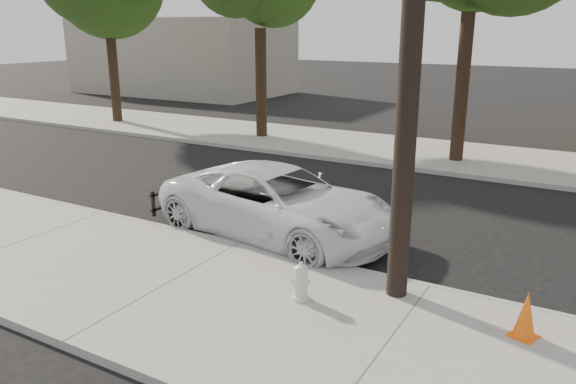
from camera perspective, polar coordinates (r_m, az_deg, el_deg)
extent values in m
plane|color=black|center=(13.42, 0.17, -2.87)|extent=(120.00, 120.00, 0.00)
cube|color=gray|center=(10.17, -12.10, -9.38)|extent=(90.00, 4.40, 0.15)
cube|color=gray|center=(20.95, 11.80, 4.06)|extent=(90.00, 5.00, 0.15)
cube|color=#9E9B93|center=(11.73, -4.95, -5.46)|extent=(90.00, 0.12, 0.16)
cube|color=gray|center=(40.69, -10.69, 13.43)|extent=(14.00, 8.00, 5.00)
cylinder|color=black|center=(8.73, 12.60, 17.46)|extent=(0.34, 0.34, 9.00)
cylinder|color=black|center=(27.86, -17.29, 11.52)|extent=(0.44, 0.44, 4.50)
cylinder|color=black|center=(22.89, -2.75, 11.00)|extent=(0.44, 0.44, 4.25)
cylinder|color=black|center=(19.38, 17.25, 10.05)|extent=(0.44, 0.44, 4.75)
imported|color=white|center=(12.23, -0.98, -1.06)|extent=(5.76, 3.21, 1.52)
cylinder|color=silver|center=(9.36, 1.31, -10.65)|extent=(0.29, 0.29, 0.06)
cylinder|color=silver|center=(9.26, 1.32, -9.41)|extent=(0.22, 0.22, 0.51)
ellipsoid|color=silver|center=(9.14, 1.33, -7.88)|extent=(0.24, 0.24, 0.17)
cylinder|color=silver|center=(9.24, 1.32, -9.13)|extent=(0.33, 0.19, 0.10)
cylinder|color=silver|center=(9.24, 1.32, -9.13)|extent=(0.17, 0.20, 0.13)
cube|color=#FF640D|center=(9.02, 22.78, -13.29)|extent=(0.46, 0.46, 0.02)
cone|color=#FF640D|center=(8.86, 23.02, -11.38)|extent=(0.41, 0.41, 0.70)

